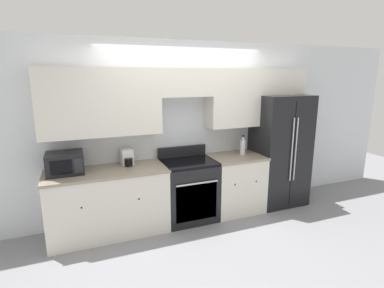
% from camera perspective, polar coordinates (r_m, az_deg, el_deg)
% --- Properties ---
extents(ground_plane, '(12.00, 12.00, 0.00)m').
position_cam_1_polar(ground_plane, '(4.42, 1.55, -15.45)').
color(ground_plane, gray).
extents(wall_back, '(8.00, 0.39, 2.60)m').
position_cam_1_polar(wall_back, '(4.46, -1.23, 5.44)').
color(wall_back, silver).
rests_on(wall_back, ground_plane).
extents(lower_cabinets_left, '(1.56, 0.64, 0.89)m').
position_cam_1_polar(lower_cabinets_left, '(4.23, -15.58, -10.60)').
color(lower_cabinets_left, silver).
rests_on(lower_cabinets_left, ground_plane).
extents(lower_cabinets_right, '(0.83, 0.64, 0.89)m').
position_cam_1_polar(lower_cabinets_right, '(4.79, 8.20, -7.39)').
color(lower_cabinets_right, silver).
rests_on(lower_cabinets_right, ground_plane).
extents(oven_range, '(0.76, 0.65, 1.05)m').
position_cam_1_polar(oven_range, '(4.47, -0.63, -8.71)').
color(oven_range, black).
rests_on(oven_range, ground_plane).
extents(refrigerator, '(0.84, 0.72, 1.80)m').
position_cam_1_polar(refrigerator, '(5.13, 16.15, -1.11)').
color(refrigerator, black).
rests_on(refrigerator, ground_plane).
extents(microwave, '(0.44, 0.38, 0.27)m').
position_cam_1_polar(microwave, '(4.09, -23.04, -3.36)').
color(microwave, black).
rests_on(microwave, lower_cabinets_left).
extents(bottle, '(0.08, 0.08, 0.31)m').
position_cam_1_polar(bottle, '(4.75, 9.64, -0.50)').
color(bottle, silver).
rests_on(bottle, lower_cabinets_right).
extents(coffee_maker, '(0.16, 0.25, 0.22)m').
position_cam_1_polar(coffee_maker, '(4.24, -12.22, -2.48)').
color(coffee_maker, white).
rests_on(coffee_maker, lower_cabinets_left).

